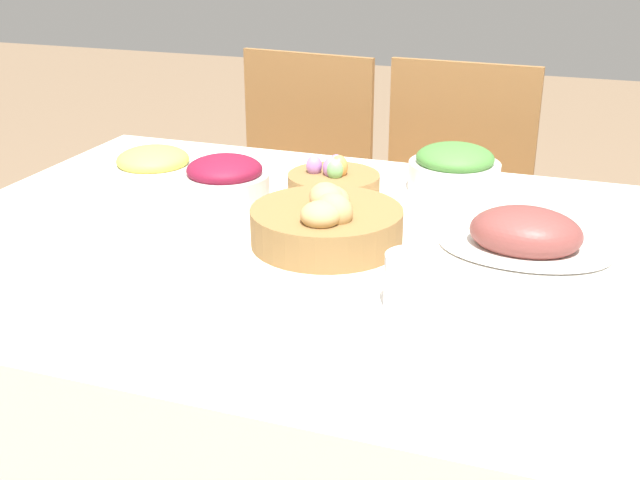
{
  "coord_description": "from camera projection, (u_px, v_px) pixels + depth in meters",
  "views": [
    {
      "loc": [
        0.4,
        -1.25,
        1.32
      ],
      "look_at": [
        -0.01,
        -0.08,
        0.81
      ],
      "focal_mm": 45.0,
      "sensor_mm": 36.0,
      "label": 1
    }
  ],
  "objects": [
    {
      "name": "beet_salad_bowl",
      "position": [
        225.0,
        183.0,
        1.59
      ],
      "size": [
        0.18,
        0.18,
        0.11
      ],
      "color": "silver",
      "rests_on": "dining_table"
    },
    {
      "name": "knife",
      "position": [
        300.0,
        345.0,
        1.09
      ],
      "size": [
        0.02,
        0.19,
        0.0
      ],
      "rotation": [
        0.0,
        0.0,
        0.07
      ],
      "color": "#B7B7BC",
      "rests_on": "dining_table"
    },
    {
      "name": "bread_basket",
      "position": [
        327.0,
        222.0,
        1.41
      ],
      "size": [
        0.27,
        0.27,
        0.11
      ],
      "color": "olive",
      "rests_on": "dining_table"
    },
    {
      "name": "pineapple_bowl",
      "position": [
        154.0,
        169.0,
        1.7
      ],
      "size": [
        0.18,
        0.18,
        0.09
      ],
      "color": "silver",
      "rests_on": "dining_table"
    },
    {
      "name": "ham_platter",
      "position": [
        525.0,
        236.0,
        1.39
      ],
      "size": [
        0.3,
        0.21,
        0.09
      ],
      "color": "silver",
      "rests_on": "dining_table"
    },
    {
      "name": "green_salad_bowl",
      "position": [
        454.0,
        169.0,
        1.68
      ],
      "size": [
        0.19,
        0.19,
        0.1
      ],
      "color": "silver",
      "rests_on": "dining_table"
    },
    {
      "name": "chair_far_left",
      "position": [
        290.0,
        207.0,
        2.4
      ],
      "size": [
        0.46,
        0.46,
        0.94
      ],
      "rotation": [
        0.0,
        0.0,
        -0.11
      ],
      "color": "olive",
      "rests_on": "ground"
    },
    {
      "name": "fork",
      "position": [
        115.0,
        312.0,
        1.18
      ],
      "size": [
        0.02,
        0.19,
        0.0
      ],
      "rotation": [
        0.0,
        0.0,
        0.07
      ],
      "color": "#B7B7BC",
      "rests_on": "dining_table"
    },
    {
      "name": "dinner_plate",
      "position": [
        204.0,
        327.0,
        1.13
      ],
      "size": [
        0.24,
        0.24,
        0.01
      ],
      "color": "silver",
      "rests_on": "dining_table"
    },
    {
      "name": "drinking_cup",
      "position": [
        412.0,
        282.0,
        1.18
      ],
      "size": [
        0.08,
        0.08,
        0.09
      ],
      "color": "silver",
      "rests_on": "dining_table"
    },
    {
      "name": "chair_far_center",
      "position": [
        446.0,
        226.0,
        2.25
      ],
      "size": [
        0.44,
        0.44,
        0.94
      ],
      "rotation": [
        0.0,
        0.0,
        -0.04
      ],
      "color": "olive",
      "rests_on": "ground"
    },
    {
      "name": "egg_basket",
      "position": [
        333.0,
        179.0,
        1.7
      ],
      "size": [
        0.2,
        0.2,
        0.08
      ],
      "color": "olive",
      "rests_on": "dining_table"
    },
    {
      "name": "spoon",
      "position": [
        321.0,
        349.0,
        1.08
      ],
      "size": [
        0.02,
        0.19,
        0.0
      ],
      "rotation": [
        0.0,
        0.0,
        -0.07
      ],
      "color": "#B7B7BC",
      "rests_on": "dining_table"
    },
    {
      "name": "dining_table",
      "position": [
        339.0,
        427.0,
        1.57
      ],
      "size": [
        1.56,
        1.07,
        0.77
      ],
      "color": "white",
      "rests_on": "ground"
    },
    {
      "name": "butter_dish",
      "position": [
        111.0,
        257.0,
        1.33
      ],
      "size": [
        0.12,
        0.07,
        0.03
      ],
      "color": "silver",
      "rests_on": "dining_table"
    }
  ]
}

